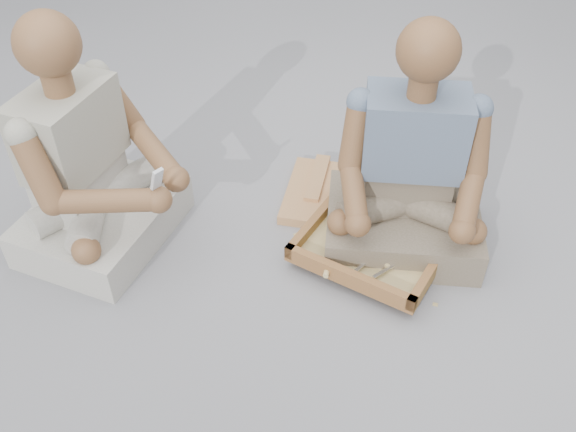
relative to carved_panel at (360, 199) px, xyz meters
The scene contains 27 objects.
ground 0.67m from the carved_panel, 86.91° to the right, with size 60.00×60.00×0.00m, color gray.
carved_panel is the anchor object (origin of this frame).
tool_tray 0.36m from the carved_panel, 56.31° to the right, with size 0.56×0.45×0.07m.
chisel_0 0.40m from the carved_panel, 37.58° to the right, with size 0.22×0.03×0.02m.
chisel_1 0.30m from the carved_panel, 40.95° to the right, with size 0.22×0.08×0.02m.
chisel_2 0.32m from the carved_panel, 58.19° to the right, with size 0.18×0.15×0.02m.
chisel_3 0.40m from the carved_panel, 51.56° to the right, with size 0.06×0.22×0.02m.
chisel_4 0.47m from the carved_panel, 41.28° to the right, with size 0.10×0.21×0.02m.
chisel_5 0.51m from the carved_panel, 77.56° to the right, with size 0.08×0.21×0.02m.
chisel_6 0.24m from the carved_panel, 43.62° to the right, with size 0.09×0.21×0.02m.
chisel_7 0.37m from the carved_panel, 32.42° to the right, with size 0.18×0.16×0.02m.
chisel_8 0.44m from the carved_panel, 50.46° to the right, with size 0.14×0.19×0.02m.
wood_chip_0 0.38m from the carved_panel, 50.28° to the right, with size 0.02×0.01×0.00m, color tan.
wood_chip_1 0.41m from the carved_panel, 88.69° to the right, with size 0.02×0.01×0.00m, color tan.
wood_chip_2 0.28m from the carved_panel, 61.92° to the right, with size 0.02×0.01×0.00m, color tan.
wood_chip_3 0.11m from the carved_panel, 165.08° to the right, with size 0.02×0.01×0.00m, color tan.
wood_chip_4 0.36m from the carved_panel, 111.95° to the right, with size 0.02×0.01×0.00m, color tan.
wood_chip_5 0.65m from the carved_panel, 36.39° to the right, with size 0.02×0.01×0.00m, color tan.
wood_chip_6 0.48m from the carved_panel, ahead, with size 0.02×0.01×0.00m, color tan.
wood_chip_7 0.34m from the carved_panel, 48.03° to the right, with size 0.02×0.01×0.00m, color tan.
wood_chip_8 0.30m from the carved_panel, 62.55° to the right, with size 0.02×0.01×0.00m, color tan.
wood_chip_9 0.14m from the carved_panel, 45.63° to the left, with size 0.02×0.01×0.00m, color tan.
wood_chip_10 0.43m from the carved_panel, 107.00° to the right, with size 0.02×0.01×0.00m, color tan.
wood_chip_11 0.29m from the carved_panel, 25.44° to the right, with size 0.02×0.01×0.00m, color tan.
craftsman 1.17m from the carved_panel, 137.35° to the right, with size 0.71×0.71×0.99m.
companion 0.41m from the carved_panel, 24.32° to the right, with size 0.78×0.72×0.97m.
mobile_phone 1.00m from the carved_panel, 120.71° to the right, with size 0.05×0.05×0.10m.
Camera 1 is at (0.86, -1.38, 1.89)m, focal length 40.00 mm.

